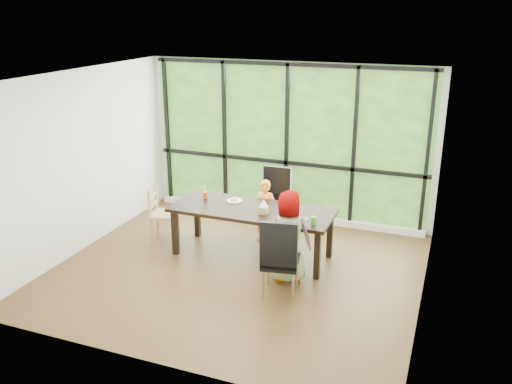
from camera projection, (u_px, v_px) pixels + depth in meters
ground at (238, 270)px, 7.64m from camera, size 5.00×5.00×0.00m
back_wall at (288, 142)px, 9.18m from camera, size 5.00×0.00×5.00m
foliage_backdrop at (287, 142)px, 9.16m from camera, size 4.80×0.02×2.65m
window_mullions at (287, 143)px, 9.13m from camera, size 4.80×0.06×2.65m
window_sill at (284, 215)px, 9.52m from camera, size 4.80×0.12×0.10m
dining_table at (252, 232)px, 7.97m from camera, size 2.40×0.98×0.75m
chair_window_leather at (274, 202)px, 8.72m from camera, size 0.48×0.48×1.08m
chair_interior_leather at (281, 256)px, 6.83m from camera, size 0.53×0.53×1.08m
chair_end_beech at (164, 214)px, 8.45m from camera, size 0.49×0.50×0.90m
child_toddler at (265, 211)px, 8.42m from camera, size 0.38×0.26×1.01m
child_older at (287, 236)px, 7.18m from camera, size 0.72×0.59×1.27m
placemat at (292, 219)px, 7.43m from camera, size 0.39×0.29×0.01m
plate_far at (234, 201)px, 8.14m from camera, size 0.24×0.24×0.01m
plate_near at (292, 219)px, 7.44m from camera, size 0.27×0.27×0.02m
orange_cup at (205, 195)px, 8.23m from camera, size 0.07×0.07×0.11m
green_cup at (314, 220)px, 7.26m from camera, size 0.07×0.07×0.11m
tissue_box at (264, 210)px, 7.65m from camera, size 0.12×0.12×0.10m
crepe_rolls_far at (234, 199)px, 8.13m from camera, size 0.10×0.12×0.04m
crepe_rolls_near at (292, 217)px, 7.44m from camera, size 0.10×0.12×0.04m
straw_white at (205, 189)px, 8.20m from camera, size 0.01×0.04×0.20m
straw_pink at (314, 214)px, 7.23m from camera, size 0.01×0.04×0.20m
tissue at (264, 203)px, 7.61m from camera, size 0.12×0.12×0.11m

